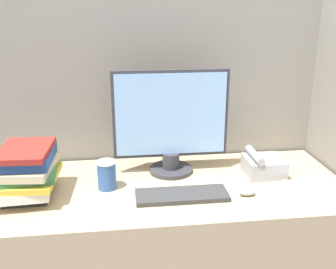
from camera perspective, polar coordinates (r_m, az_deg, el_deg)
cubicle_panel_rear at (r=2.08m, az=-1.92°, el=-0.85°), size 2.04×0.04×1.63m
desk at (r=1.95m, az=-0.71°, el=-17.12°), size 1.64×0.68×0.74m
monitor at (r=1.82m, az=0.42°, el=1.30°), size 0.54×0.21×0.49m
keyboard at (r=1.66m, az=2.03°, el=-8.79°), size 0.38×0.14×0.02m
mouse at (r=1.70m, az=11.41°, el=-8.21°), size 0.07×0.05×0.03m
coffee_cup at (r=1.73m, az=-8.89°, el=-5.82°), size 0.08×0.08×0.13m
book_stack at (r=1.72m, az=-19.89°, el=-5.09°), size 0.26×0.31×0.22m
desk_telephone at (r=1.90m, az=13.62°, el=-4.36°), size 0.17×0.18×0.12m
paper_pile at (r=1.77m, az=20.62°, el=-8.17°), size 0.27×0.27×0.02m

